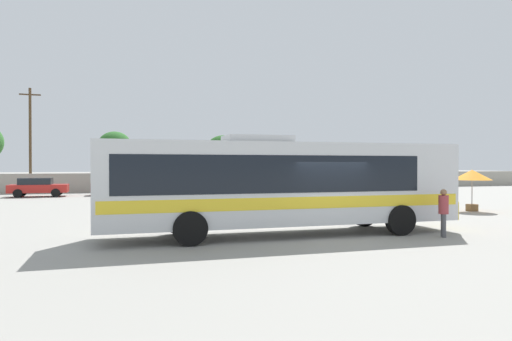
{
  "coord_description": "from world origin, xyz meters",
  "views": [
    {
      "loc": [
        -6.96,
        -14.0,
        2.4
      ],
      "look_at": [
        -1.01,
        4.41,
        2.17
      ],
      "focal_mm": 32.49,
      "sensor_mm": 36.0,
      "label": 1
    }
  ],
  "objects_px": {
    "utility_pole_near": "(30,138)",
    "roadside_tree_midright": "(223,150)",
    "parked_car_third_black": "(208,184)",
    "parked_car_leftmost_red": "(38,187)",
    "attendant_by_bus_door": "(443,210)",
    "coach_bus_silver_yellow": "(279,182)",
    "vendor_umbrella_near_gate_orange": "(472,176)",
    "parked_car_second_maroon": "(119,185)",
    "parked_car_rightmost_black": "(276,183)",
    "roadside_tree_midleft": "(115,146)"
  },
  "relations": [
    {
      "from": "parked_car_leftmost_red",
      "to": "attendant_by_bus_door",
      "type": "bearing_deg",
      "value": -58.82
    },
    {
      "from": "parked_car_leftmost_red",
      "to": "coach_bus_silver_yellow",
      "type": "bearing_deg",
      "value": -65.95
    },
    {
      "from": "vendor_umbrella_near_gate_orange",
      "to": "utility_pole_near",
      "type": "distance_m",
      "value": 36.71
    },
    {
      "from": "parked_car_leftmost_red",
      "to": "parked_car_second_maroon",
      "type": "xyz_separation_m",
      "value": [
        5.89,
        0.12,
        0.02
      ]
    },
    {
      "from": "vendor_umbrella_near_gate_orange",
      "to": "roadside_tree_midright",
      "type": "xyz_separation_m",
      "value": [
        -6.01,
        29.92,
        2.27
      ]
    },
    {
      "from": "coach_bus_silver_yellow",
      "to": "parked_car_third_black",
      "type": "xyz_separation_m",
      "value": [
        2.61,
        24.17,
        -1.05
      ]
    },
    {
      "from": "parked_car_second_maroon",
      "to": "roadside_tree_midleft",
      "type": "height_order",
      "value": "roadside_tree_midleft"
    },
    {
      "from": "parked_car_leftmost_red",
      "to": "parked_car_rightmost_black",
      "type": "distance_m",
      "value": 19.59
    },
    {
      "from": "coach_bus_silver_yellow",
      "to": "vendor_umbrella_near_gate_orange",
      "type": "bearing_deg",
      "value": 20.52
    },
    {
      "from": "attendant_by_bus_door",
      "to": "roadside_tree_midright",
      "type": "distance_m",
      "value": 36.88
    },
    {
      "from": "vendor_umbrella_near_gate_orange",
      "to": "parked_car_rightmost_black",
      "type": "bearing_deg",
      "value": 100.15
    },
    {
      "from": "vendor_umbrella_near_gate_orange",
      "to": "parked_car_second_maroon",
      "type": "bearing_deg",
      "value": 131.97
    },
    {
      "from": "parked_car_second_maroon",
      "to": "utility_pole_near",
      "type": "relative_size",
      "value": 0.46
    },
    {
      "from": "parked_car_third_black",
      "to": "utility_pole_near",
      "type": "xyz_separation_m",
      "value": [
        -14.84,
        7.45,
        4.14
      ]
    },
    {
      "from": "vendor_umbrella_near_gate_orange",
      "to": "parked_car_rightmost_black",
      "type": "xyz_separation_m",
      "value": [
        -3.55,
        19.84,
        -1.03
      ]
    },
    {
      "from": "utility_pole_near",
      "to": "roadside_tree_midright",
      "type": "xyz_separation_m",
      "value": [
        18.75,
        3.0,
        -0.8
      ]
    },
    {
      "from": "parked_car_second_maroon",
      "to": "utility_pole_near",
      "type": "distance_m",
      "value": 11.57
    },
    {
      "from": "parked_car_third_black",
      "to": "parked_car_leftmost_red",
      "type": "bearing_deg",
      "value": -178.11
    },
    {
      "from": "attendant_by_bus_door",
      "to": "parked_car_leftmost_red",
      "type": "relative_size",
      "value": 0.38
    },
    {
      "from": "roadside_tree_midleft",
      "to": "roadside_tree_midright",
      "type": "height_order",
      "value": "roadside_tree_midleft"
    },
    {
      "from": "vendor_umbrella_near_gate_orange",
      "to": "parked_car_rightmost_black",
      "type": "height_order",
      "value": "vendor_umbrella_near_gate_orange"
    },
    {
      "from": "parked_car_leftmost_red",
      "to": "roadside_tree_midleft",
      "type": "bearing_deg",
      "value": 63.11
    },
    {
      "from": "parked_car_leftmost_red",
      "to": "parked_car_rightmost_black",
      "type": "bearing_deg",
      "value": 2.33
    },
    {
      "from": "parked_car_third_black",
      "to": "parked_car_rightmost_black",
      "type": "bearing_deg",
      "value": 3.22
    },
    {
      "from": "coach_bus_silver_yellow",
      "to": "parked_car_second_maroon",
      "type": "xyz_separation_m",
      "value": [
        -4.7,
        23.85,
        -1.03
      ]
    },
    {
      "from": "parked_car_third_black",
      "to": "roadside_tree_midright",
      "type": "height_order",
      "value": "roadside_tree_midright"
    },
    {
      "from": "parked_car_leftmost_red",
      "to": "utility_pole_near",
      "type": "xyz_separation_m",
      "value": [
        -1.64,
        7.89,
        4.13
      ]
    },
    {
      "from": "vendor_umbrella_near_gate_orange",
      "to": "parked_car_third_black",
      "type": "bearing_deg",
      "value": 117.01
    },
    {
      "from": "parked_car_leftmost_red",
      "to": "parked_car_second_maroon",
      "type": "relative_size",
      "value": 0.96
    },
    {
      "from": "attendant_by_bus_door",
      "to": "roadside_tree_midleft",
      "type": "height_order",
      "value": "roadside_tree_midleft"
    },
    {
      "from": "utility_pole_near",
      "to": "parked_car_leftmost_red",
      "type": "bearing_deg",
      "value": -78.28
    },
    {
      "from": "parked_car_leftmost_red",
      "to": "roadside_tree_midleft",
      "type": "xyz_separation_m",
      "value": [
        5.77,
        11.37,
        3.66
      ]
    },
    {
      "from": "vendor_umbrella_near_gate_orange",
      "to": "parked_car_second_maroon",
      "type": "xyz_separation_m",
      "value": [
        -17.24,
        19.16,
        -1.05
      ]
    },
    {
      "from": "vendor_umbrella_near_gate_orange",
      "to": "roadside_tree_midleft",
      "type": "bearing_deg",
      "value": 119.72
    },
    {
      "from": "parked_car_rightmost_black",
      "to": "roadside_tree_midright",
      "type": "bearing_deg",
      "value": 103.71
    },
    {
      "from": "parked_car_third_black",
      "to": "parked_car_rightmost_black",
      "type": "height_order",
      "value": "parked_car_rightmost_black"
    },
    {
      "from": "vendor_umbrella_near_gate_orange",
      "to": "utility_pole_near",
      "type": "bearing_deg",
      "value": 132.61
    },
    {
      "from": "parked_car_third_black",
      "to": "roadside_tree_midright",
      "type": "distance_m",
      "value": 11.65
    },
    {
      "from": "roadside_tree_midright",
      "to": "parked_car_leftmost_red",
      "type": "bearing_deg",
      "value": -147.55
    },
    {
      "from": "vendor_umbrella_near_gate_orange",
      "to": "utility_pole_near",
      "type": "height_order",
      "value": "utility_pole_near"
    },
    {
      "from": "vendor_umbrella_near_gate_orange",
      "to": "parked_car_leftmost_red",
      "type": "xyz_separation_m",
      "value": [
        -23.13,
        19.04,
        -1.07
      ]
    },
    {
      "from": "attendant_by_bus_door",
      "to": "roadside_tree_midright",
      "type": "xyz_separation_m",
      "value": [
        1.48,
        36.71,
        3.2
      ]
    },
    {
      "from": "parked_car_leftmost_red",
      "to": "parked_car_second_maroon",
      "type": "distance_m",
      "value": 5.89
    },
    {
      "from": "parked_car_second_maroon",
      "to": "parked_car_third_black",
      "type": "height_order",
      "value": "parked_car_second_maroon"
    },
    {
      "from": "vendor_umbrella_near_gate_orange",
      "to": "parked_car_third_black",
      "type": "xyz_separation_m",
      "value": [
        -9.93,
        19.48,
        -1.07
      ]
    },
    {
      "from": "parked_car_leftmost_red",
      "to": "parked_car_third_black",
      "type": "height_order",
      "value": "parked_car_leftmost_red"
    },
    {
      "from": "parked_car_rightmost_black",
      "to": "roadside_tree_midleft",
      "type": "height_order",
      "value": "roadside_tree_midleft"
    },
    {
      "from": "vendor_umbrella_near_gate_orange",
      "to": "coach_bus_silver_yellow",
      "type": "bearing_deg",
      "value": -159.48
    },
    {
      "from": "utility_pole_near",
      "to": "roadside_tree_midright",
      "type": "height_order",
      "value": "utility_pole_near"
    },
    {
      "from": "parked_car_third_black",
      "to": "parked_car_second_maroon",
      "type": "bearing_deg",
      "value": -177.53
    }
  ]
}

